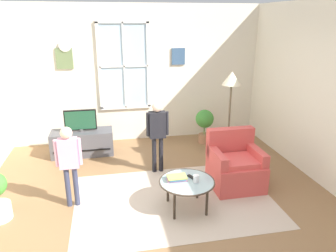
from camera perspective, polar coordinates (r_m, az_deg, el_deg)
ground_plane at (r=4.57m, az=-0.99°, el=-15.03°), size 5.81×6.33×0.02m
back_wall at (r=6.78m, az=-5.67°, el=9.23°), size 5.21×0.17×2.82m
area_rug at (r=4.80m, az=1.07°, el=-13.01°), size 2.85×1.98×0.01m
tv_stand at (r=6.40m, az=-15.05°, el=-2.91°), size 1.16×0.48×0.48m
television at (r=6.25m, az=-15.40°, el=1.01°), size 0.59×0.08×0.42m
armchair at (r=5.14m, az=11.90°, el=-7.05°), size 0.76×0.74×0.87m
coffee_table at (r=4.42m, az=3.40°, el=-10.09°), size 0.77×0.77×0.43m
book_stack at (r=4.41m, az=1.58°, el=-9.28°), size 0.27×0.18×0.06m
cup at (r=4.36m, az=5.05°, el=-9.38°), size 0.08×0.08×0.11m
remote_near_books at (r=4.49m, az=4.19°, el=-9.10°), size 0.09×0.14×0.02m
person_pink_shirt at (r=4.53m, az=-17.34°, el=-5.46°), size 0.35×0.16×1.18m
person_black_shirt at (r=5.30m, az=-1.92°, el=-0.52°), size 0.38×0.17×1.25m
potted_plant_by_window at (r=6.72m, az=6.56°, el=0.71°), size 0.38×0.38×0.73m
floor_lamp at (r=5.42m, az=11.24°, el=6.65°), size 0.32×0.32×1.70m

